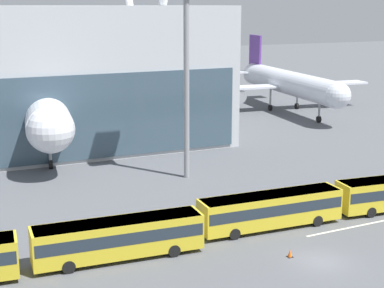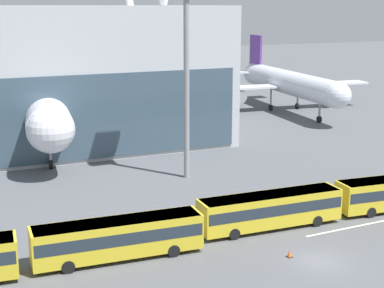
{
  "view_description": "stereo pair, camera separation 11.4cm",
  "coord_description": "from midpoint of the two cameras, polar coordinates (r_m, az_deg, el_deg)",
  "views": [
    {
      "loc": [
        -26.36,
        -34.46,
        19.34
      ],
      "look_at": [
        0.02,
        24.59,
        4.0
      ],
      "focal_mm": 55.0,
      "sensor_mm": 36.0,
      "label": 1
    },
    {
      "loc": [
        -26.25,
        -34.51,
        19.34
      ],
      "look_at": [
        0.02,
        24.59,
        4.0
      ],
      "focal_mm": 55.0,
      "sensor_mm": 36.0,
      "label": 2
    }
  ],
  "objects": [
    {
      "name": "traffic_cone_0",
      "position": [
        47.61,
        9.5,
        -10.41
      ],
      "size": [
        0.45,
        0.45,
        0.64
      ],
      "color": "black",
      "rests_on": "ground_plane"
    },
    {
      "name": "lane_stripe_1",
      "position": [
        55.14,
        15.64,
        -7.71
      ],
      "size": [
        10.8,
        0.58,
        0.01
      ],
      "primitive_type": "cube",
      "rotation": [
        0.0,
        0.0,
        0.03
      ],
      "color": "silver",
      "rests_on": "ground_plane"
    },
    {
      "name": "airliner_at_gate_near",
      "position": [
        83.24,
        -14.1,
        3.64
      ],
      "size": [
        36.78,
        37.5,
        16.16
      ],
      "rotation": [
        0.0,
        0.0,
        -1.71
      ],
      "color": "silver",
      "rests_on": "ground_plane"
    },
    {
      "name": "floodlight_mast",
      "position": [
        65.06,
        -0.5,
        10.75
      ],
      "size": [
        3.15,
        3.15,
        22.92
      ],
      "color": "gray",
      "rests_on": "ground_plane"
    },
    {
      "name": "ground_plane",
      "position": [
        47.49,
        12.42,
        -11.02
      ],
      "size": [
        440.0,
        440.0,
        0.0
      ],
      "primitive_type": "plane",
      "color": "#515459"
    },
    {
      "name": "airliner_at_gate_far",
      "position": [
        111.33,
        9.17,
        5.93
      ],
      "size": [
        34.33,
        38.29,
        13.31
      ],
      "rotation": [
        0.0,
        0.0,
        -1.67
      ],
      "color": "silver",
      "rests_on": "ground_plane"
    },
    {
      "name": "shuttle_bus_1",
      "position": [
        46.44,
        -7.09,
        -8.87
      ],
      "size": [
        13.41,
        3.33,
        3.16
      ],
      "rotation": [
        0.0,
        0.0,
        -0.06
      ],
      "color": "gold",
      "rests_on": "ground_plane"
    },
    {
      "name": "shuttle_bus_2",
      "position": [
        52.61,
        7.69,
        -6.19
      ],
      "size": [
        13.37,
        3.06,
        3.16
      ],
      "rotation": [
        0.0,
        0.0,
        -0.04
      ],
      "color": "gold",
      "rests_on": "ground_plane"
    }
  ]
}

